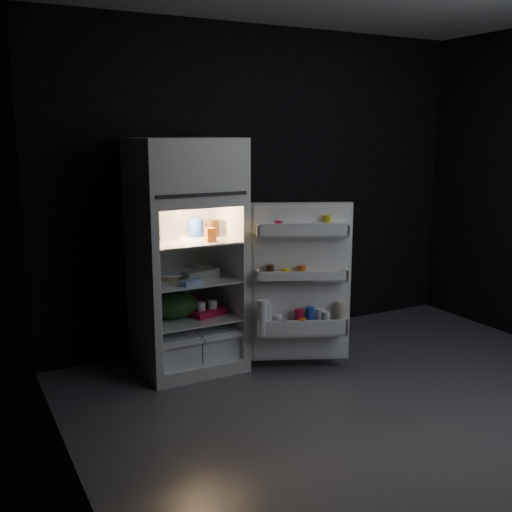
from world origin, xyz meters
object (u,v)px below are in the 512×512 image
fridge_door (301,286)px  yogurt_tray (208,312)px  refrigerator (185,247)px  milk_jug (169,223)px  egg_carton (200,275)px

fridge_door → yogurt_tray: bearing=145.3°
fridge_door → refrigerator: bearing=143.5°
refrigerator → yogurt_tray: size_ratio=6.36×
milk_jug → refrigerator: bearing=12.3°
egg_carton → yogurt_tray: bearing=3.8°
refrigerator → fridge_door: refrigerator is taller
fridge_door → milk_jug: 1.10m
egg_carton → yogurt_tray: 0.32m
fridge_door → egg_carton: fridge_door is taller
refrigerator → fridge_door: bearing=-36.5°
refrigerator → yogurt_tray: refrigerator is taller
yogurt_tray → refrigerator: bearing=119.9°
fridge_door → milk_jug: fridge_door is taller
refrigerator → fridge_door: (0.72, -0.53, -0.27)m
refrigerator → egg_carton: (0.07, -0.15, -0.19)m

